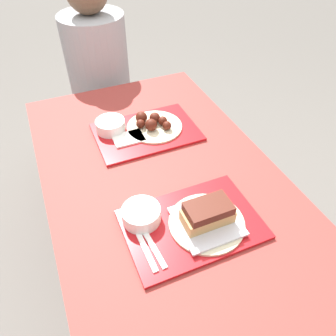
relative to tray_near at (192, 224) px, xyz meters
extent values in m
plane|color=#605B56|center=(0.00, 0.22, -0.73)|extent=(12.00, 12.00, 0.00)
cube|color=maroon|center=(0.00, 0.22, -0.03)|extent=(0.81, 1.41, 0.04)
cylinder|color=maroon|center=(-0.34, 0.85, -0.39)|extent=(0.07, 0.07, 0.69)
cylinder|color=maroon|center=(0.35, 0.85, -0.39)|extent=(0.07, 0.07, 0.69)
cube|color=maroon|center=(0.00, 1.15, -0.29)|extent=(0.77, 0.28, 0.04)
cylinder|color=maroon|center=(-0.32, 1.15, -0.52)|extent=(0.06, 0.06, 0.43)
cylinder|color=maroon|center=(0.33, 1.15, -0.52)|extent=(0.06, 0.06, 0.43)
cube|color=#B21419|center=(0.00, 0.00, 0.00)|extent=(0.41, 0.28, 0.01)
cube|color=#B21419|center=(0.03, 0.50, 0.00)|extent=(0.41, 0.28, 0.01)
cylinder|color=white|center=(-0.14, 0.07, 0.03)|extent=(0.12, 0.12, 0.05)
cylinder|color=beige|center=(-0.14, 0.07, 0.05)|extent=(0.10, 0.10, 0.01)
cylinder|color=beige|center=(0.04, -0.02, 0.01)|extent=(0.23, 0.23, 0.01)
cube|color=silver|center=(0.04, -0.02, 0.02)|extent=(0.18, 0.18, 0.01)
cube|color=tan|center=(0.04, -0.02, 0.04)|extent=(0.15, 0.08, 0.04)
cube|color=#4C1E14|center=(0.04, -0.02, 0.08)|extent=(0.14, 0.08, 0.03)
cube|color=white|center=(-0.16, -0.03, 0.01)|extent=(0.02, 0.17, 0.00)
cube|color=white|center=(-0.14, -0.03, 0.01)|extent=(0.03, 0.17, 0.00)
cube|color=teal|center=(-0.02, 0.06, 0.01)|extent=(0.04, 0.03, 0.01)
cylinder|color=white|center=(-0.10, 0.56, 0.03)|extent=(0.12, 0.12, 0.05)
cylinder|color=beige|center=(-0.10, 0.56, 0.05)|extent=(0.10, 0.10, 0.01)
cylinder|color=beige|center=(0.07, 0.51, 0.01)|extent=(0.23, 0.23, 0.01)
sphere|color=#4C190F|center=(0.11, 0.50, 0.03)|extent=(0.04, 0.04, 0.04)
sphere|color=#4C190F|center=(0.08, 0.53, 0.04)|extent=(0.04, 0.04, 0.04)
sphere|color=#4C190F|center=(0.03, 0.55, 0.04)|extent=(0.05, 0.05, 0.05)
sphere|color=#4C190F|center=(0.02, 0.52, 0.03)|extent=(0.04, 0.04, 0.04)
sphere|color=#4C190F|center=(0.05, 0.48, 0.04)|extent=(0.05, 0.05, 0.05)
sphere|color=#4C190F|center=(0.11, 0.46, 0.03)|extent=(0.04, 0.04, 0.04)
cube|color=white|center=(-0.05, 0.47, 0.01)|extent=(0.12, 0.08, 0.01)
cylinder|color=#9E9EA3|center=(0.00, 1.15, 0.00)|extent=(0.33, 0.33, 0.54)
camera|label=1|loc=(-0.31, -0.54, 0.81)|focal=35.00mm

